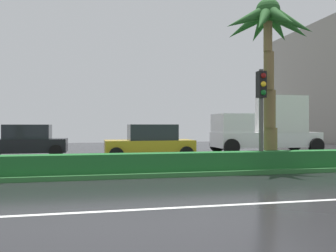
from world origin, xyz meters
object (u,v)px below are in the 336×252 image
object	(u,v)px
traffic_signal_median_right	(261,100)
car_in_traffic_third	(150,143)
palm_tree_centre_left	(269,34)
box_truck_lead	(266,128)
car_in_traffic_second	(26,141)

from	to	relation	value
traffic_signal_median_right	car_in_traffic_third	size ratio (longest dim) A/B	0.83
palm_tree_centre_left	box_truck_lead	size ratio (longest dim) A/B	0.98
traffic_signal_median_right	palm_tree_centre_left	bearing A→B (deg)	38.94
car_in_traffic_third	box_truck_lead	bearing A→B (deg)	-160.11
traffic_signal_median_right	box_truck_lead	bearing A→B (deg)	60.93
car_in_traffic_second	palm_tree_centre_left	bearing A→B (deg)	141.98
car_in_traffic_second	box_truck_lead	xyz separation A→B (m)	(13.92, -0.10, 0.72)
car_in_traffic_second	car_in_traffic_third	size ratio (longest dim) A/B	1.00
car_in_traffic_second	box_truck_lead	bearing A→B (deg)	179.61
palm_tree_centre_left	car_in_traffic_second	bearing A→B (deg)	141.98
palm_tree_centre_left	traffic_signal_median_right	distance (m)	2.61
car_in_traffic_second	car_in_traffic_third	bearing A→B (deg)	155.15
traffic_signal_median_right	car_in_traffic_second	distance (m)	12.61
box_truck_lead	car_in_traffic_third	bearing A→B (deg)	19.89
palm_tree_centre_left	car_in_traffic_third	bearing A→B (deg)	127.25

